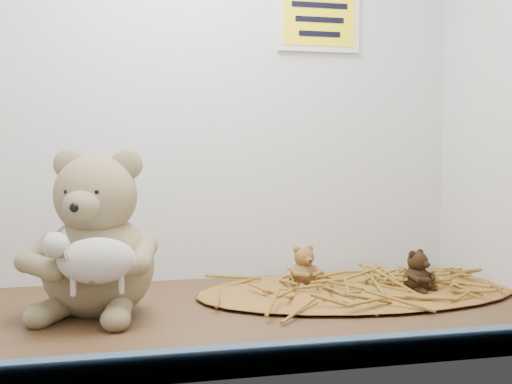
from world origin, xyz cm
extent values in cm
cube|color=#402716|center=(0.00, 0.00, 0.00)|extent=(120.00, 60.00, 0.40)
cube|color=silver|center=(0.00, 30.00, 45.00)|extent=(120.00, 0.40, 90.00)
cube|color=#334662|center=(0.00, -28.80, 1.80)|extent=(119.28, 2.20, 3.60)
ellipsoid|color=brown|center=(31.72, 9.74, 0.61)|extent=(62.66, 36.38, 1.21)
cube|color=yellow|center=(30.00, 29.40, 55.00)|extent=(16.00, 1.20, 11.00)
camera|label=1|loc=(-14.85, -103.22, 27.20)|focal=45.00mm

